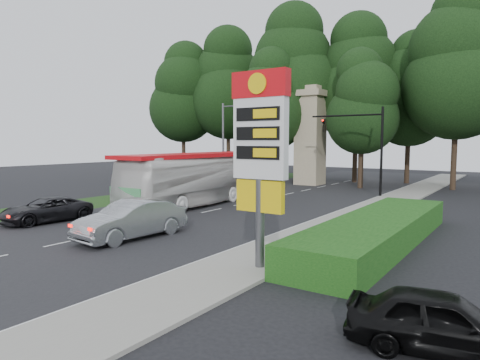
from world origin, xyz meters
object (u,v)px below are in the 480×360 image
Objects in this scene: suv_charcoal at (46,210)px; parked_car_black at (443,322)px; transit_bus at (196,179)px; gas_station_pylon at (260,142)px; streetlight_signs at (225,142)px; sedan_silver at (132,220)px; monument at (310,135)px; traffic_signal_mast at (365,139)px.

parked_car_black reaches higher than suv_charcoal.
suv_charcoal is (-2.79, -9.63, -1.15)m from transit_bus.
gas_station_pylon is at bearing 3.29° from suv_charcoal.
streetlight_signs is 10.85m from transit_bus.
parked_car_black is at bearing -10.77° from sedan_silver.
sedan_silver is at bearing 173.96° from gas_station_pylon.
transit_bus is 3.29× the size of parked_car_black.
streetlight_signs is 1.49× the size of sedan_silver.
suv_charcoal is at bearing 69.70° from parked_car_black.
parked_car_black is (17.50, -30.86, -4.43)m from monument.
streetlight_signs is 0.80× the size of monument.
suv_charcoal is (-14.48, 0.86, -3.77)m from gas_station_pylon.
streetlight_signs reaches higher than transit_bus.
gas_station_pylon is 0.95× the size of traffic_signal_mast.
transit_bus is at bearing 117.85° from sedan_silver.
sedan_silver is (8.77, -19.23, -3.55)m from streetlight_signs.
suv_charcoal is at bearing -96.90° from monument.
traffic_signal_mast is at bearing 51.33° from transit_bus.
gas_station_pylon is 8.27m from sedan_silver.
suv_charcoal is at bearing -176.52° from sedan_silver.
traffic_signal_mast is 12.83m from streetlight_signs.
streetlight_signs reaches higher than parked_car_black.
streetlight_signs is 1.65× the size of suv_charcoal.
gas_station_pylon is 22.29m from traffic_signal_mast.
suv_charcoal is at bearing -117.41° from traffic_signal_mast.
gas_station_pylon reaches higher than transit_bus.
sedan_silver is at bearing -82.09° from monument.
monument is (-7.68, 6.00, 0.43)m from traffic_signal_mast.
traffic_signal_mast is 1.81× the size of parked_car_black.
transit_bus is 22.43m from parked_car_black.
sedan_silver is (-3.90, -21.22, -3.79)m from traffic_signal_mast.
sedan_silver is at bearing -69.54° from transit_bus.
traffic_signal_mast is at bearing 69.27° from suv_charcoal.
monument is 17.83m from transit_bus.
gas_station_pylon reaches higher than sedan_silver.
streetlight_signs reaches higher than suv_charcoal.
transit_bus is 10.64m from sedan_silver.
traffic_signal_mast is 24.15m from suv_charcoal.
streetlight_signs is at bearing -171.08° from traffic_signal_mast.
monument is 27.80m from sedan_silver.
traffic_signal_mast is (-3.52, 22.00, 0.22)m from gas_station_pylon.
monument reaches higher than parked_car_black.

